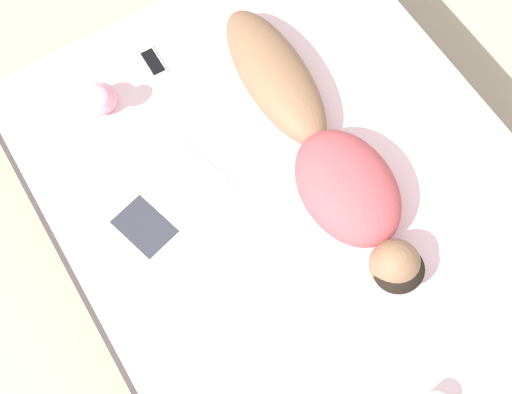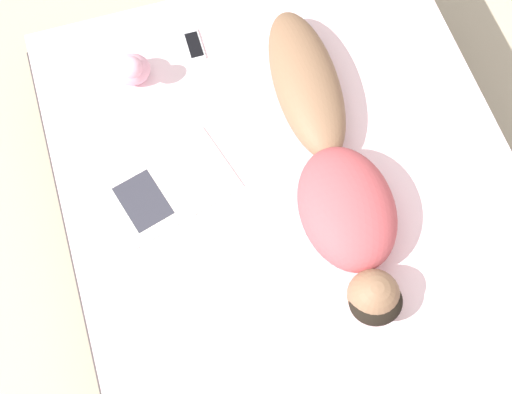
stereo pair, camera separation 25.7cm
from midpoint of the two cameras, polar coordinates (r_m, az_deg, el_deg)
name	(u,v)px [view 2 (the right image)]	position (r m, az deg, el deg)	size (l,w,h in m)	color
ground_plane	(298,265)	(3.09, 5.72, -5.68)	(12.00, 12.00, 0.00)	#B7A88E
bed	(301,244)	(2.85, 6.19, -4.07)	(1.74, 2.28, 0.52)	#383333
person	(332,164)	(2.60, 8.95, 2.29)	(0.37, 1.32, 0.21)	brown
open_magazine	(169,187)	(2.64, -4.25, 0.52)	(0.52, 0.41, 0.01)	silver
cell_phone	(194,45)	(2.95, -2.47, 11.79)	(0.07, 0.15, 0.01)	silver
plush_toy	(132,69)	(2.82, -7.31, 9.85)	(0.14, 0.16, 0.19)	#DB9EB2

